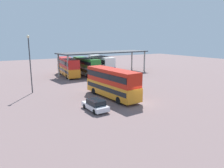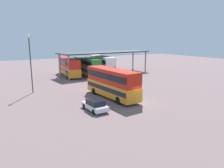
{
  "view_description": "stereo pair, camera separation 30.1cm",
  "coord_description": "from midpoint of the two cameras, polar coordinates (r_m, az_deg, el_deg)",
  "views": [
    {
      "loc": [
        -16.6,
        -21.31,
        8.34
      ],
      "look_at": [
        -1.33,
        4.2,
        2.0
      ],
      "focal_mm": 34.13,
      "sensor_mm": 36.0,
      "label": 1
    },
    {
      "loc": [
        -16.34,
        -21.46,
        8.34
      ],
      "look_at": [
        -1.33,
        4.2,
        2.0
      ],
      "focal_mm": 34.13,
      "sensor_mm": 36.0,
      "label": 2
    }
  ],
  "objects": [
    {
      "name": "double_decker_far_right",
      "position": [
        51.09,
        -3.14,
        5.28
      ],
      "size": [
        3.64,
        11.18,
        4.28
      ],
      "rotation": [
        0.0,
        0.0,
        1.47
      ],
      "color": "navy",
      "rests_on": "ground_plane"
    },
    {
      "name": "double_decker_near_canopy",
      "position": [
        49.43,
        -11.91,
        4.67
      ],
      "size": [
        3.57,
        11.34,
        4.04
      ],
      "rotation": [
        0.0,
        0.0,
        1.47
      ],
      "color": "orange",
      "rests_on": "ground_plane"
    },
    {
      "name": "parked_hatchback",
      "position": [
        25.35,
        -4.81,
        -5.61
      ],
      "size": [
        1.92,
        3.94,
        1.35
      ],
      "rotation": [
        0.0,
        0.0,
        1.63
      ],
      "color": "silver",
      "rests_on": "ground_plane"
    },
    {
      "name": "depot_canopy",
      "position": [
        51.71,
        -2.05,
        8.29
      ],
      "size": [
        23.33,
        8.26,
        5.27
      ],
      "rotation": [
        0.0,
        0.0,
        0.09
      ],
      "color": "#33353A",
      "rests_on": "ground_plane"
    },
    {
      "name": "lamppost_tall",
      "position": [
        34.98,
        -21.4,
        6.55
      ],
      "size": [
        0.44,
        0.44,
        8.88
      ],
      "color": "#33353A",
      "rests_on": "ground_plane"
    },
    {
      "name": "ground_plane",
      "position": [
        28.25,
        6.43,
        -5.21
      ],
      "size": [
        140.0,
        140.0,
        0.0
      ],
      "primitive_type": "plane",
      "color": "#705A5A"
    },
    {
      "name": "double_decker_mid_row",
      "position": [
        49.34,
        -7.11,
        4.81
      ],
      "size": [
        2.52,
        10.57,
        4.02
      ],
      "rotation": [
        0.0,
        0.0,
        1.56
      ],
      "color": "silver",
      "rests_on": "ground_plane"
    },
    {
      "name": "double_decker_main",
      "position": [
        30.35,
        -0.3,
        0.52
      ],
      "size": [
        3.29,
        10.27,
        4.16
      ],
      "rotation": [
        0.0,
        0.0,
        1.64
      ],
      "color": "orange",
      "rests_on": "ground_plane"
    }
  ]
}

